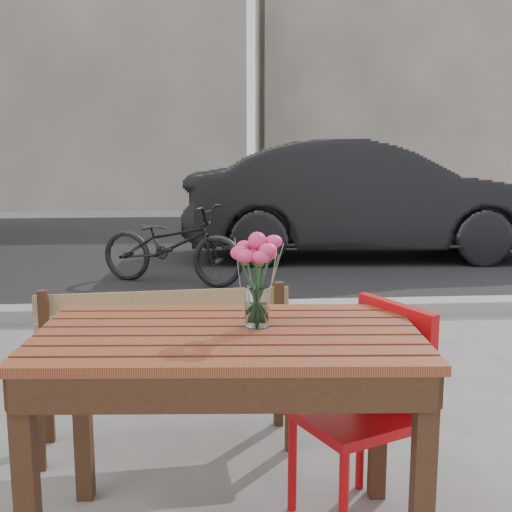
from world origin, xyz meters
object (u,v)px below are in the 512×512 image
at_px(main_table, 228,368).
at_px(red_chair, 371,396).
at_px(main_vase, 257,268).
at_px(bicycle, 171,244).
at_px(parked_car, 365,199).

relative_size(main_table, red_chair, 1.61).
distance_m(main_vase, bicycle, 4.59).
height_order(main_table, main_vase, main_vase).
relative_size(main_table, parked_car, 0.29).
bearing_deg(main_vase, main_table, -155.09).
relative_size(main_table, bicycle, 0.84).
bearing_deg(bicycle, red_chair, -143.19).
bearing_deg(main_table, bicycle, 99.18).
height_order(main_table, parked_car, parked_car).
height_order(main_table, bicycle, bicycle).
relative_size(main_table, main_vase, 4.08).
xyz_separation_m(main_table, parked_car, (1.99, 6.08, 0.09)).
height_order(red_chair, main_vase, main_vase).
xyz_separation_m(red_chair, main_vase, (-0.45, -0.11, 0.53)).
distance_m(main_table, red_chair, 0.61).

